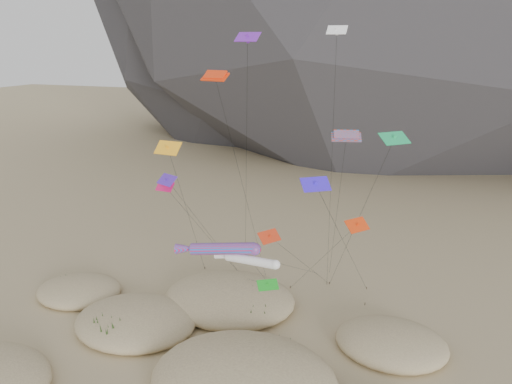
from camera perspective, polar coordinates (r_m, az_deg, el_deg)
dunes at (r=46.57m, az=-6.04°, el=-19.24°), size 46.89×38.09×4.60m
dune_grass at (r=46.88m, az=-6.71°, el=-18.89°), size 44.30×27.98×1.47m
kite_stakes at (r=61.87m, az=4.37°, el=-10.11°), size 20.83×5.52×0.30m
rainbow_tube_kite at (r=45.18m, az=-4.17°, el=-6.49°), size 9.23×19.87×11.16m
white_tube_kite at (r=44.51m, az=-0.92°, el=-7.79°), size 6.62×15.38×10.24m
orange_parafoil at (r=51.69m, az=-4.65°, el=12.85°), size 4.73×7.83×25.36m
multi_parafoil at (r=42.47m, az=10.25°, el=6.02°), size 5.28×17.26×21.08m
delta_kites at (r=45.30m, az=1.59°, el=2.70°), size 24.37×21.33×29.49m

